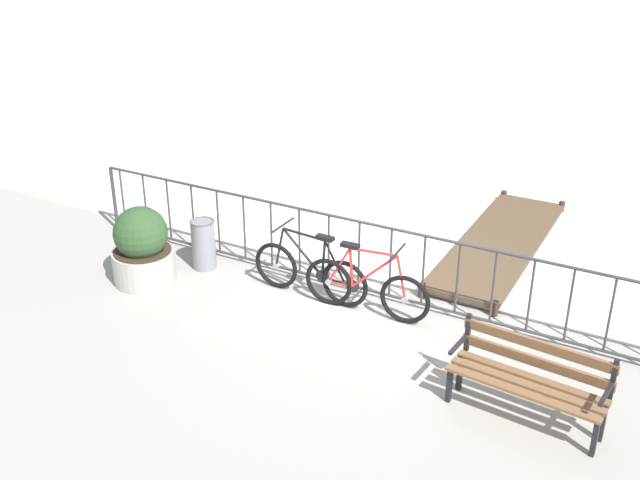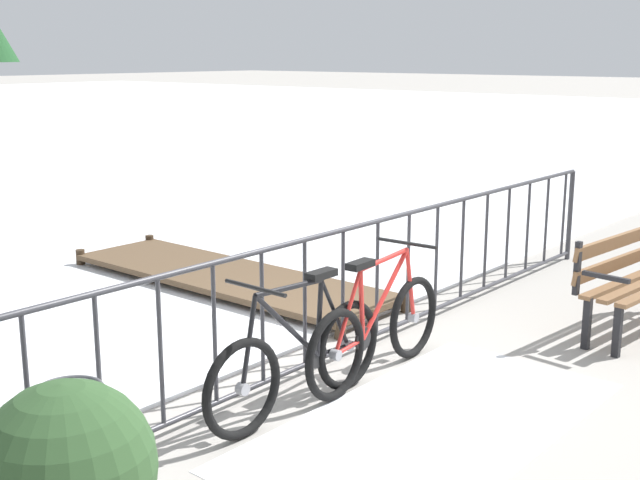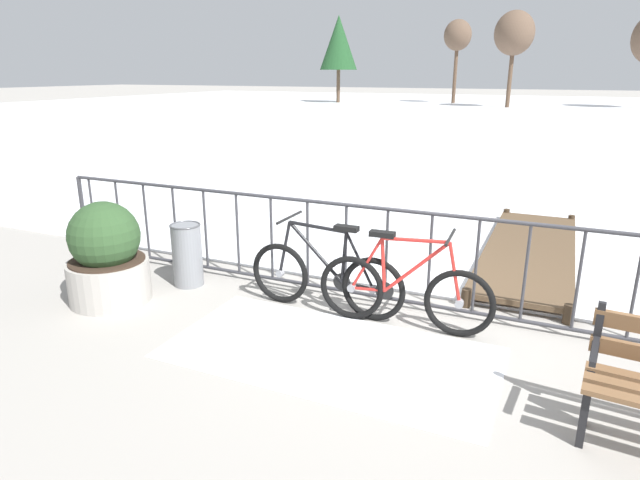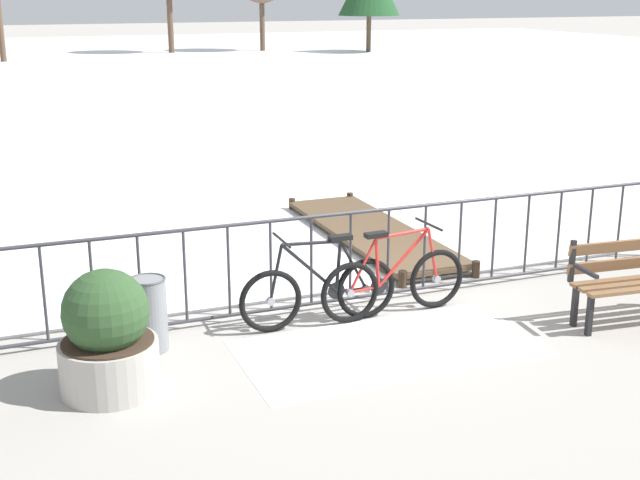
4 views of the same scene
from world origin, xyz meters
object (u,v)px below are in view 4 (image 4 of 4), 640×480
(planter_with_shrub, at_px, (107,337))
(bicycle_near_railing, at_px, (320,291))
(bicycle_second, at_px, (394,282))
(trash_bin, at_px, (149,314))

(planter_with_shrub, bearing_deg, bicycle_near_railing, 17.69)
(bicycle_second, bearing_deg, bicycle_near_railing, 177.58)
(bicycle_near_railing, height_order, bicycle_second, same)
(planter_with_shrub, relative_size, trash_bin, 1.50)
(bicycle_second, distance_m, trash_bin, 2.58)
(planter_with_shrub, distance_m, trash_bin, 0.88)
(planter_with_shrub, bearing_deg, bicycle_second, 12.44)
(planter_with_shrub, height_order, trash_bin, planter_with_shrub)
(trash_bin, bearing_deg, bicycle_second, -1.05)
(bicycle_second, height_order, planter_with_shrub, planter_with_shrub)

